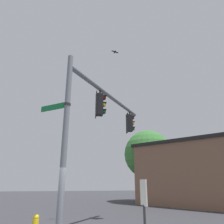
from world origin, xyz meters
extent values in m
cylinder|color=slate|center=(0.00, 0.00, 3.37)|extent=(0.21, 0.21, 6.75)
cylinder|color=slate|center=(-2.84, 2.04, 6.30)|extent=(5.81, 4.25, 0.21)
cylinder|color=black|center=(-1.89, 1.36, 6.10)|extent=(0.08, 0.08, 0.18)
cube|color=black|center=(-1.89, 1.36, 5.49)|extent=(0.36, 0.30, 1.05)
sphere|color=#590F0F|center=(-1.89, 1.55, 5.84)|extent=(0.22, 0.22, 0.22)
cube|color=black|center=(-1.89, 1.57, 5.93)|extent=(0.24, 0.20, 0.03)
sphere|color=yellow|center=(-1.89, 1.55, 5.49)|extent=(0.22, 0.22, 0.22)
cube|color=black|center=(-1.89, 1.57, 5.58)|extent=(0.24, 0.20, 0.03)
sphere|color=#0F4C19|center=(-1.89, 1.55, 5.14)|extent=(0.22, 0.22, 0.22)
cube|color=black|center=(-1.89, 1.57, 5.23)|extent=(0.24, 0.20, 0.03)
cube|color=black|center=(-1.89, 1.19, 5.49)|extent=(0.54, 0.03, 1.22)
cylinder|color=black|center=(-4.93, 3.54, 6.10)|extent=(0.08, 0.08, 0.18)
cube|color=black|center=(-4.93, 3.54, 5.49)|extent=(0.36, 0.30, 1.05)
sphere|color=#590F0F|center=(-4.93, 3.73, 5.84)|extent=(0.22, 0.22, 0.22)
cube|color=black|center=(-4.93, 3.75, 5.93)|extent=(0.24, 0.20, 0.03)
sphere|color=yellow|center=(-4.93, 3.73, 5.49)|extent=(0.22, 0.22, 0.22)
cube|color=black|center=(-4.93, 3.75, 5.58)|extent=(0.24, 0.20, 0.03)
sphere|color=#0F4C19|center=(-4.93, 3.73, 5.14)|extent=(0.22, 0.22, 0.22)
cube|color=black|center=(-4.93, 3.75, 5.23)|extent=(0.24, 0.20, 0.03)
cube|color=black|center=(-4.93, 3.37, 5.49)|extent=(0.54, 0.03, 1.22)
cube|color=#147238|center=(-0.40, -0.56, 4.73)|extent=(0.69, 0.94, 0.22)
cube|color=white|center=(-0.40, -0.57, 4.73)|extent=(0.67, 0.93, 0.04)
cylinder|color=#262626|center=(0.00, 0.00, 4.73)|extent=(0.25, 0.25, 0.08)
ellipsoid|color=black|center=(-4.11, 2.48, 9.99)|extent=(0.31, 0.17, 0.09)
cube|color=black|center=(-4.12, 2.50, 10.00)|extent=(0.18, 0.42, 0.06)
cube|color=black|center=(-4.11, 2.46, 10.00)|extent=(0.18, 0.42, 0.07)
cube|color=brown|center=(-9.81, 11.74, 2.60)|extent=(12.76, 11.92, 5.20)
cube|color=black|center=(-11.74, 14.06, 2.86)|extent=(9.00, 7.75, 0.30)
cube|color=black|center=(-9.81, 11.74, 5.35)|extent=(13.27, 12.39, 0.30)
cylinder|color=#4C3823|center=(-14.62, 7.88, 1.50)|extent=(0.28, 0.28, 3.01)
sphere|color=#387533|center=(-14.62, 7.88, 4.80)|extent=(5.12, 5.12, 5.12)
sphere|color=yellow|center=(-2.18, -1.05, 0.71)|extent=(0.23, 0.23, 0.23)
cube|color=silver|center=(0.63, 2.54, 1.75)|extent=(0.60, 0.04, 0.76)
camera|label=1|loc=(7.27, 0.51, 2.10)|focal=33.40mm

